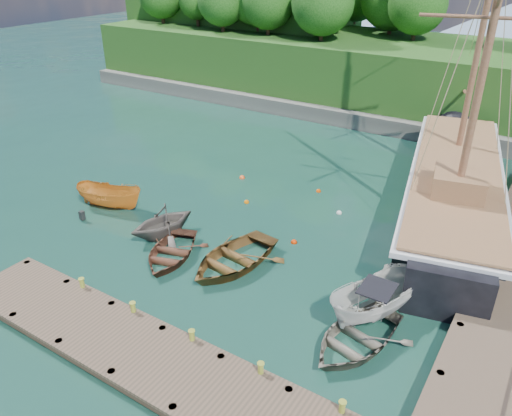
# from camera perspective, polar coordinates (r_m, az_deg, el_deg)

# --- Properties ---
(ground) EXTENTS (160.00, 160.00, 0.00)m
(ground) POSITION_cam_1_polar(r_m,az_deg,el_deg) (23.75, -3.20, -7.04)
(ground) COLOR #143D30
(ground) RESTS_ON ground
(dock_near) EXTENTS (20.00, 3.20, 1.10)m
(dock_near) POSITION_cam_1_polar(r_m,az_deg,el_deg) (18.66, -10.10, -17.43)
(dock_near) COLOR #473B2D
(dock_near) RESTS_ON ground
(bollard_0) EXTENTS (0.26, 0.26, 0.45)m
(bollard_0) POSITION_cam_1_polar(r_m,az_deg,el_deg) (23.20, -18.96, -9.72)
(bollard_0) COLOR olive
(bollard_0) RESTS_ON ground
(bollard_1) EXTENTS (0.26, 0.26, 0.45)m
(bollard_1) POSITION_cam_1_polar(r_m,az_deg,el_deg) (21.31, -13.63, -12.66)
(bollard_1) COLOR olive
(bollard_1) RESTS_ON ground
(bollard_2) EXTENTS (0.26, 0.26, 0.45)m
(bollard_2) POSITION_cam_1_polar(r_m,az_deg,el_deg) (19.69, -7.19, -15.99)
(bollard_2) COLOR olive
(bollard_2) RESTS_ON ground
(bollard_3) EXTENTS (0.26, 0.26, 0.45)m
(bollard_3) POSITION_cam_1_polar(r_m,az_deg,el_deg) (18.42, 0.53, -19.59)
(bollard_3) COLOR olive
(bollard_3) RESTS_ON ground
(rowboat_0) EXTENTS (4.19, 4.95, 0.87)m
(rowboat_0) POSITION_cam_1_polar(r_m,az_deg,el_deg) (24.92, -9.69, -5.59)
(rowboat_0) COLOR #532F20
(rowboat_0) RESTS_ON ground
(rowboat_1) EXTENTS (3.98, 4.31, 1.88)m
(rowboat_1) POSITION_cam_1_polar(r_m,az_deg,el_deg) (26.82, -10.53, -3.07)
(rowboat_1) COLOR #625952
(rowboat_1) RESTS_ON ground
(rowboat_2) EXTENTS (4.29, 5.56, 1.06)m
(rowboat_2) POSITION_cam_1_polar(r_m,az_deg,el_deg) (24.04, -2.62, -6.55)
(rowboat_2) COLOR brown
(rowboat_2) RESTS_ON ground
(rowboat_3) EXTENTS (4.22, 5.21, 0.95)m
(rowboat_3) POSITION_cam_1_polar(r_m,az_deg,el_deg) (20.18, 11.24, -15.07)
(rowboat_3) COLOR #676154
(rowboat_3) RESTS_ON ground
(motorboat_orange) EXTENTS (4.45, 2.53, 1.62)m
(motorboat_orange) POSITION_cam_1_polar(r_m,az_deg,el_deg) (30.34, -16.20, 0.09)
(motorboat_orange) COLOR orange
(motorboat_orange) RESTS_ON ground
(cabin_boat_white) EXTENTS (3.49, 5.20, 1.88)m
(cabin_boat_white) POSITION_cam_1_polar(r_m,az_deg,el_deg) (21.61, 13.28, -11.95)
(cabin_boat_white) COLOR silver
(cabin_boat_white) RESTS_ON ground
(schooner) EXTENTS (8.86, 26.93, 19.86)m
(schooner) POSITION_cam_1_polar(r_m,az_deg,el_deg) (30.54, 21.59, 1.69)
(schooner) COLOR black
(schooner) RESTS_ON ground
(mooring_buoy_0) EXTENTS (0.31, 0.31, 0.31)m
(mooring_buoy_0) POSITION_cam_1_polar(r_m,az_deg,el_deg) (28.64, -9.46, -0.83)
(mooring_buoy_0) COLOR silver
(mooring_buoy_0) RESTS_ON ground
(mooring_buoy_1) EXTENTS (0.30, 0.30, 0.30)m
(mooring_buoy_1) POSITION_cam_1_polar(r_m,az_deg,el_deg) (29.66, -1.09, 0.62)
(mooring_buoy_1) COLOR #E06800
(mooring_buoy_1) RESTS_ON ground
(mooring_buoy_2) EXTENTS (0.32, 0.32, 0.32)m
(mooring_buoy_2) POSITION_cam_1_polar(r_m,az_deg,el_deg) (25.79, 4.36, -3.98)
(mooring_buoy_2) COLOR red
(mooring_buoy_2) RESTS_ON ground
(mooring_buoy_3) EXTENTS (0.31, 0.31, 0.31)m
(mooring_buoy_3) POSITION_cam_1_polar(r_m,az_deg,el_deg) (28.85, 9.47, -0.61)
(mooring_buoy_3) COLOR silver
(mooring_buoy_3) RESTS_ON ground
(mooring_buoy_4) EXTENTS (0.37, 0.37, 0.37)m
(mooring_buoy_4) POSITION_cam_1_polar(r_m,az_deg,el_deg) (32.83, -1.60, 3.43)
(mooring_buoy_4) COLOR #FB551B
(mooring_buoy_4) RESTS_ON ground
(mooring_buoy_5) EXTENTS (0.30, 0.30, 0.30)m
(mooring_buoy_5) POSITION_cam_1_polar(r_m,az_deg,el_deg) (31.23, 7.15, 1.87)
(mooring_buoy_5) COLOR #D74401
(mooring_buoy_5) RESTS_ON ground
(headland) EXTENTS (51.00, 19.31, 12.90)m
(headland) POSITION_cam_1_polar(r_m,az_deg,el_deg) (53.62, 5.30, 19.13)
(headland) COLOR #474744
(headland) RESTS_ON ground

